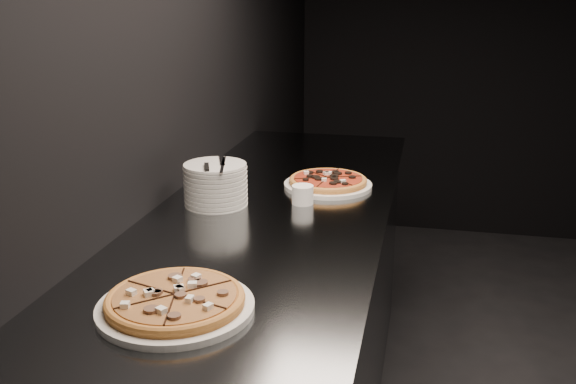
% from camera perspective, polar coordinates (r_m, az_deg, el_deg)
% --- Properties ---
extents(wall_left, '(0.02, 5.00, 2.80)m').
position_cam_1_polar(wall_left, '(2.01, -12.56, 11.68)').
color(wall_left, black).
rests_on(wall_left, floor).
extents(counter, '(0.74, 2.44, 0.92)m').
position_cam_1_polar(counter, '(2.19, -1.81, -13.54)').
color(counter, slate).
rests_on(counter, floor).
extents(pizza_mushroom, '(0.38, 0.38, 0.04)m').
position_cam_1_polar(pizza_mushroom, '(1.44, -9.98, -9.59)').
color(pizza_mushroom, silver).
rests_on(pizza_mushroom, counter).
extents(pizza_tomato, '(0.36, 0.36, 0.04)m').
position_cam_1_polar(pizza_tomato, '(2.28, 3.57, 0.90)').
color(pizza_tomato, silver).
rests_on(pizza_tomato, counter).
extents(plate_stack, '(0.20, 0.20, 0.14)m').
position_cam_1_polar(plate_stack, '(2.09, -6.45, 0.69)').
color(plate_stack, silver).
rests_on(plate_stack, counter).
extents(cutlery, '(0.07, 0.22, 0.01)m').
position_cam_1_polar(cutlery, '(2.06, -6.44, 2.45)').
color(cutlery, '#B5B7BC').
rests_on(cutlery, plate_stack).
extents(ramekin, '(0.07, 0.07, 0.06)m').
position_cam_1_polar(ramekin, '(2.10, 1.31, -0.19)').
color(ramekin, white).
rests_on(ramekin, counter).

